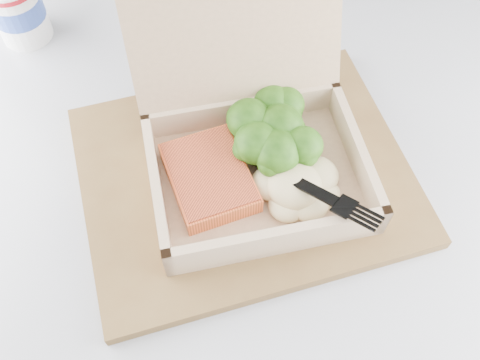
% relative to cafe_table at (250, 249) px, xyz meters
% --- Properties ---
extents(cafe_table, '(1.00, 1.00, 0.76)m').
position_rel_cafe_table_xyz_m(cafe_table, '(0.00, 0.00, 0.00)').
color(cafe_table, black).
rests_on(cafe_table, floor).
extents(serving_tray, '(0.47, 0.43, 0.02)m').
position_rel_cafe_table_xyz_m(serving_tray, '(-0.01, 0.00, 0.20)').
color(serving_tray, brown).
rests_on(serving_tray, cafe_table).
extents(takeout_container, '(0.31, 0.32, 0.21)m').
position_rel_cafe_table_xyz_m(takeout_container, '(-0.01, 0.03, 0.26)').
color(takeout_container, tan).
rests_on(takeout_container, serving_tray).
extents(salmon_fillet, '(0.13, 0.14, 0.02)m').
position_rel_cafe_table_xyz_m(salmon_fillet, '(-0.04, -0.03, 0.23)').
color(salmon_fillet, orange).
rests_on(salmon_fillet, takeout_container).
extents(broccoli_pile, '(0.13, 0.13, 0.05)m').
position_rel_cafe_table_xyz_m(broccoli_pile, '(0.03, 0.04, 0.24)').
color(broccoli_pile, '#3F7E1C').
rests_on(broccoli_pile, takeout_container).
extents(mashed_potatoes, '(0.10, 0.09, 0.03)m').
position_rel_cafe_table_xyz_m(mashed_potatoes, '(0.05, -0.03, 0.24)').
color(mashed_potatoes, beige).
rests_on(mashed_potatoes, takeout_container).
extents(plastic_fork, '(0.16, 0.10, 0.03)m').
position_rel_cafe_table_xyz_m(plastic_fork, '(0.02, -0.01, 0.25)').
color(plastic_fork, black).
rests_on(plastic_fork, mashed_potatoes).
extents(paper_cup, '(0.07, 0.07, 0.09)m').
position_rel_cafe_table_xyz_m(paper_cup, '(-0.35, 0.19, 0.24)').
color(paper_cup, white).
rests_on(paper_cup, cafe_table).
extents(receipt, '(0.12, 0.15, 0.00)m').
position_rel_cafe_table_xyz_m(receipt, '(-0.01, 0.22, 0.20)').
color(receipt, white).
rests_on(receipt, cafe_table).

